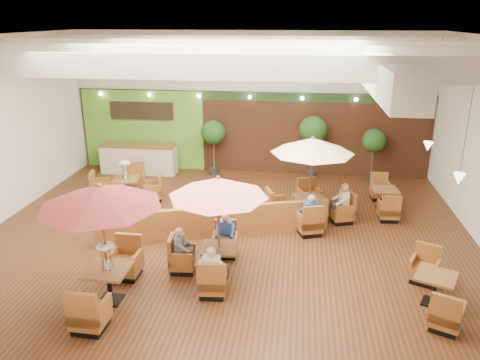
% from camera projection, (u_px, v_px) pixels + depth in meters
% --- Properties ---
extents(room, '(14.04, 14.00, 5.52)m').
position_uv_depth(room, '(241.00, 103.00, 13.53)').
color(room, '#381E0F').
rests_on(room, ground).
extents(service_counter, '(3.00, 0.75, 1.18)m').
position_uv_depth(service_counter, '(139.00, 159.00, 18.74)').
color(service_counter, beige).
rests_on(service_counter, ground).
extents(booth_divider, '(6.42, 2.20, 0.93)m').
position_uv_depth(booth_divider, '(215.00, 222.00, 13.28)').
color(booth_divider, brown).
rests_on(booth_divider, ground).
extents(table_0, '(2.58, 2.73, 2.79)m').
position_uv_depth(table_0, '(102.00, 214.00, 9.72)').
color(table_0, brown).
rests_on(table_0, ground).
extents(table_1, '(2.44, 2.53, 2.55)m').
position_uv_depth(table_1, '(216.00, 204.00, 10.91)').
color(table_1, brown).
rests_on(table_1, ground).
extents(table_2, '(2.78, 2.78, 2.69)m').
position_uv_depth(table_2, '(312.00, 164.00, 13.91)').
color(table_2, brown).
rests_on(table_2, ground).
extents(table_3, '(2.63, 2.63, 1.53)m').
position_uv_depth(table_3, '(127.00, 187.00, 16.09)').
color(table_3, brown).
rests_on(table_3, ground).
extents(table_4, '(1.07, 2.59, 0.90)m').
position_uv_depth(table_4, '(434.00, 290.00, 10.20)').
color(table_4, brown).
rests_on(table_4, ground).
extents(table_5, '(0.85, 2.42, 0.90)m').
position_uv_depth(table_5, '(384.00, 199.00, 15.24)').
color(table_5, brown).
rests_on(table_5, ground).
extents(topiary_0, '(0.94, 0.94, 2.19)m').
position_uv_depth(topiary_0, '(213.00, 135.00, 18.21)').
color(topiary_0, black).
rests_on(topiary_0, ground).
extents(topiary_1, '(1.06, 1.06, 2.46)m').
position_uv_depth(topiary_1, '(313.00, 132.00, 17.67)').
color(topiary_1, black).
rests_on(topiary_1, ground).
extents(topiary_2, '(0.88, 0.88, 2.04)m').
position_uv_depth(topiary_2, '(374.00, 143.00, 17.50)').
color(topiary_2, black).
rests_on(topiary_2, ground).
extents(diner_0, '(0.39, 0.31, 0.78)m').
position_uv_depth(diner_0, '(212.00, 265.00, 10.39)').
color(diner_0, silver).
rests_on(diner_0, ground).
extents(diner_1, '(0.34, 0.27, 0.71)m').
position_uv_depth(diner_1, '(225.00, 231.00, 12.14)').
color(diner_1, blue).
rests_on(diner_1, ground).
extents(diner_2, '(0.30, 0.36, 0.72)m').
position_uv_depth(diner_2, '(181.00, 245.00, 11.39)').
color(diner_2, slate).
rests_on(diner_2, ground).
extents(diner_3, '(0.44, 0.42, 0.79)m').
position_uv_depth(diner_3, '(310.00, 210.00, 13.34)').
color(diner_3, blue).
rests_on(diner_3, ground).
extents(diner_4, '(0.36, 0.42, 0.80)m').
position_uv_depth(diner_4, '(343.00, 199.00, 14.14)').
color(diner_4, silver).
rests_on(diner_4, ground).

